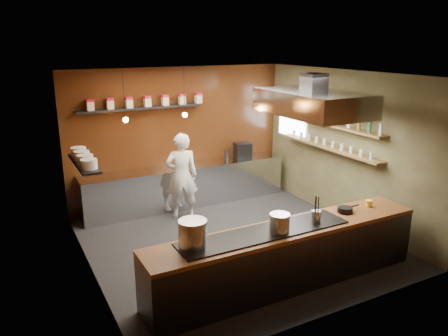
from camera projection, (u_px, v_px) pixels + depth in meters
floor at (234, 242)px, 7.94m from camera, size 5.00×5.00×0.00m
back_wall at (180, 136)px, 9.64m from camera, size 5.00×0.00×5.00m
left_wall at (86, 184)px, 6.40m from camera, size 0.00×5.00×5.00m
right_wall at (345, 147)px, 8.64m from camera, size 0.00×5.00×5.00m
ceiling at (235, 74)px, 7.10m from camera, size 5.00×5.00×0.00m
window_pane at (292, 115)px, 9.95m from camera, size 0.00×1.00×1.00m
prep_counter at (187, 185)px, 9.66m from camera, size 4.60×0.65×0.90m
pass_counter at (287, 256)px, 6.45m from camera, size 4.40×0.72×0.94m
tin_shelf at (141, 108)px, 8.92m from camera, size 2.60×0.26×0.04m
plate_shelf at (84, 163)px, 7.31m from camera, size 0.30×1.40×0.04m
bottle_shelf_upper at (330, 124)px, 8.71m from camera, size 0.26×2.80×0.04m
bottle_shelf_lower at (328, 147)px, 8.84m from camera, size 0.26×2.80×0.04m
extractor_hood at (313, 103)px, 7.48m from camera, size 1.20×2.00×0.72m
pendant_left at (125, 117)px, 8.15m from camera, size 0.10×0.10×0.95m
pendant_right at (185, 112)px, 8.69m from camera, size 0.10×0.10×0.95m
storage_tins at (147, 101)px, 8.96m from camera, size 2.43×0.13×0.22m
plate_stacks at (83, 158)px, 7.28m from camera, size 0.26×1.16×0.16m
bottles at (330, 117)px, 8.67m from camera, size 0.06×2.66×0.24m
wine_glasses at (329, 143)px, 8.81m from camera, size 0.07×2.37×0.13m
stockpot_large at (193, 234)px, 5.65m from camera, size 0.48×0.48×0.37m
stockpot_small at (280, 223)px, 6.10m from camera, size 0.30×0.30×0.27m
utensil_crock at (316, 216)px, 6.45m from camera, size 0.14×0.14×0.18m
frying_pan at (345, 209)px, 6.88m from camera, size 0.42×0.25×0.06m
butter_jar at (369, 203)px, 7.13m from camera, size 0.11×0.11×0.10m
espresso_machine at (243, 151)px, 10.10m from camera, size 0.42×0.40×0.36m
chef at (182, 176)px, 8.83m from camera, size 0.74×0.58×1.78m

